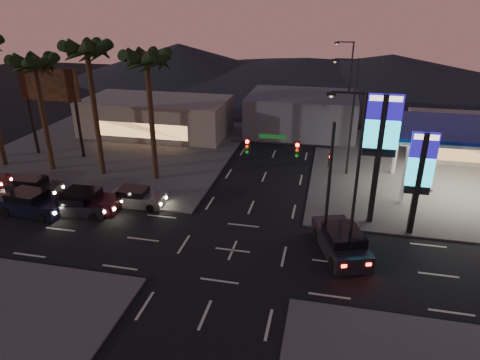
% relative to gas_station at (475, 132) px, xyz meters
% --- Properties ---
extents(ground, '(140.00, 140.00, 0.00)m').
position_rel_gas_station_xyz_m(ground, '(-16.00, -12.00, -5.08)').
color(ground, black).
rests_on(ground, ground).
extents(corner_lot_ne, '(24.00, 24.00, 0.12)m').
position_rel_gas_station_xyz_m(corner_lot_ne, '(0.00, 4.00, -5.02)').
color(corner_lot_ne, '#47443F').
rests_on(corner_lot_ne, ground).
extents(corner_lot_nw, '(24.00, 24.00, 0.12)m').
position_rel_gas_station_xyz_m(corner_lot_nw, '(-32.00, 4.00, -5.02)').
color(corner_lot_nw, '#47443F').
rests_on(corner_lot_nw, ground).
extents(gas_station, '(12.20, 8.20, 5.47)m').
position_rel_gas_station_xyz_m(gas_station, '(0.00, 0.00, 0.00)').
color(gas_station, silver).
rests_on(gas_station, ground).
extents(convenience_store, '(10.00, 6.00, 4.00)m').
position_rel_gas_station_xyz_m(convenience_store, '(2.00, 9.00, -3.08)').
color(convenience_store, '#726B5B').
rests_on(convenience_store, ground).
extents(pylon_sign_tall, '(2.20, 0.35, 9.00)m').
position_rel_gas_station_xyz_m(pylon_sign_tall, '(-7.50, -6.50, 1.31)').
color(pylon_sign_tall, black).
rests_on(pylon_sign_tall, ground).
extents(pylon_sign_short, '(1.60, 0.35, 7.00)m').
position_rel_gas_station_xyz_m(pylon_sign_short, '(-5.00, -7.50, -0.42)').
color(pylon_sign_short, black).
rests_on(pylon_sign_short, ground).
extents(traffic_signal_mast, '(6.10, 0.39, 8.00)m').
position_rel_gas_station_xyz_m(traffic_signal_mast, '(-12.24, -10.01, 0.15)').
color(traffic_signal_mast, black).
rests_on(traffic_signal_mast, ground).
extents(pedestal_signal, '(0.32, 0.39, 4.30)m').
position_rel_gas_station_xyz_m(pedestal_signal, '(-10.50, -5.02, -2.16)').
color(pedestal_signal, black).
rests_on(pedestal_signal, ground).
extents(streetlight_near, '(2.14, 0.25, 10.00)m').
position_rel_gas_station_xyz_m(streetlight_near, '(-9.21, -11.00, 0.64)').
color(streetlight_near, black).
rests_on(streetlight_near, ground).
extents(streetlight_mid, '(2.14, 0.25, 10.00)m').
position_rel_gas_station_xyz_m(streetlight_mid, '(-9.21, 2.00, 0.64)').
color(streetlight_mid, black).
rests_on(streetlight_mid, ground).
extents(streetlight_far, '(2.14, 0.25, 10.00)m').
position_rel_gas_station_xyz_m(streetlight_far, '(-9.21, 16.00, 0.64)').
color(streetlight_far, black).
rests_on(streetlight_far, ground).
extents(palm_a, '(4.41, 4.41, 10.86)m').
position_rel_gas_station_xyz_m(palm_a, '(-25.00, -2.50, 4.35)').
color(palm_a, black).
rests_on(palm_a, ground).
extents(palm_b, '(4.41, 4.41, 11.46)m').
position_rel_gas_station_xyz_m(palm_b, '(-30.00, -2.50, 4.89)').
color(palm_b, black).
rests_on(palm_b, ground).
extents(palm_c, '(4.41, 4.41, 10.26)m').
position_rel_gas_station_xyz_m(palm_c, '(-35.00, -2.50, 3.80)').
color(palm_c, black).
rests_on(palm_c, ground).
extents(billboard, '(6.00, 0.30, 8.50)m').
position_rel_gas_station_xyz_m(billboard, '(-36.50, 1.00, 1.25)').
color(billboard, black).
rests_on(billboard, ground).
extents(building_far_west, '(16.00, 8.00, 4.00)m').
position_rel_gas_station_xyz_m(building_far_west, '(-30.00, 10.00, -3.08)').
color(building_far_west, '#726B5B').
rests_on(building_far_west, ground).
extents(building_far_mid, '(12.00, 9.00, 4.40)m').
position_rel_gas_station_xyz_m(building_far_mid, '(-14.00, 14.00, -2.88)').
color(building_far_mid, '#4C4C51').
rests_on(building_far_mid, ground).
extents(hill_left, '(40.00, 40.00, 6.00)m').
position_rel_gas_station_xyz_m(hill_left, '(-41.00, 48.00, -2.08)').
color(hill_left, black).
rests_on(hill_left, ground).
extents(hill_right, '(50.00, 50.00, 5.00)m').
position_rel_gas_station_xyz_m(hill_right, '(-1.00, 48.00, -2.58)').
color(hill_right, black).
rests_on(hill_right, ground).
extents(hill_center, '(60.00, 60.00, 4.00)m').
position_rel_gas_station_xyz_m(hill_center, '(-16.00, 48.00, -3.08)').
color(hill_center, black).
rests_on(hill_center, ground).
extents(car_lane_a_front, '(4.43, 2.17, 1.40)m').
position_rel_gas_station_xyz_m(car_lane_a_front, '(-27.96, -9.66, -4.43)').
color(car_lane_a_front, black).
rests_on(car_lane_a_front, ground).
extents(car_lane_a_mid, '(5.00, 2.25, 1.60)m').
position_rel_gas_station_xyz_m(car_lane_a_mid, '(-27.69, -9.06, -4.34)').
color(car_lane_a_mid, black).
rests_on(car_lane_a_mid, ground).
extents(car_lane_a_rear, '(5.17, 2.48, 1.64)m').
position_rel_gas_station_xyz_m(car_lane_a_rear, '(-31.38, -10.24, -4.32)').
color(car_lane_a_rear, black).
rests_on(car_lane_a_rear, ground).
extents(car_lane_b_front, '(4.28, 1.89, 1.38)m').
position_rel_gas_station_xyz_m(car_lane_b_front, '(-24.46, -7.51, -4.44)').
color(car_lane_b_front, '#545457').
rests_on(car_lane_b_front, ground).
extents(car_lane_b_mid, '(4.30, 1.84, 1.39)m').
position_rel_gas_station_xyz_m(car_lane_b_mid, '(-33.22, -7.39, -4.43)').
color(car_lane_b_mid, black).
rests_on(car_lane_b_mid, ground).
extents(suv_station, '(3.78, 5.65, 1.75)m').
position_rel_gas_station_xyz_m(suv_station, '(-9.47, -10.88, -4.27)').
color(suv_station, black).
rests_on(suv_station, ground).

